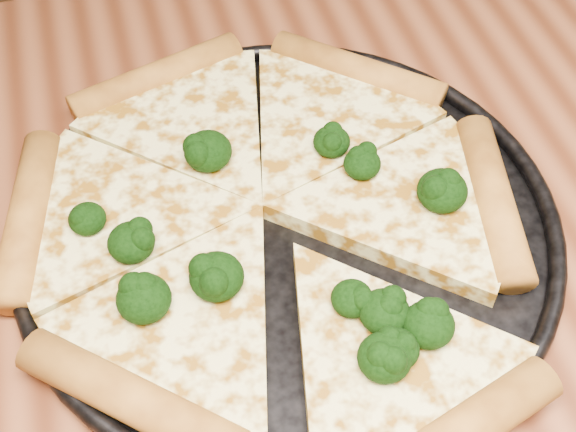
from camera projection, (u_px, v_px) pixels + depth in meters
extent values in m
cube|color=brown|center=(419.00, 376.00, 0.50)|extent=(1.20, 0.90, 0.04)
cylinder|color=black|center=(288.00, 228.00, 0.55)|extent=(0.37, 0.37, 0.01)
torus|color=black|center=(288.00, 221.00, 0.55)|extent=(0.38, 0.38, 0.01)
cylinder|color=#C88632|center=(357.00, 71.00, 0.63)|extent=(0.13, 0.12, 0.03)
cylinder|color=#C88632|center=(157.00, 78.00, 0.63)|extent=(0.15, 0.07, 0.03)
cylinder|color=#C88632|center=(28.00, 217.00, 0.54)|extent=(0.06, 0.15, 0.03)
cylinder|color=#C88632|center=(130.00, 399.00, 0.45)|extent=(0.13, 0.12, 0.03)
cylinder|color=#C88632|center=(493.00, 199.00, 0.55)|extent=(0.06, 0.15, 0.03)
ellipsoid|color=black|center=(87.00, 219.00, 0.52)|extent=(0.03, 0.03, 0.02)
ellipsoid|color=black|center=(131.00, 243.00, 0.51)|extent=(0.03, 0.03, 0.02)
ellipsoid|color=black|center=(208.00, 151.00, 0.56)|extent=(0.03, 0.03, 0.03)
ellipsoid|color=black|center=(332.00, 142.00, 0.57)|extent=(0.03, 0.03, 0.02)
ellipsoid|color=black|center=(384.00, 312.00, 0.48)|extent=(0.03, 0.03, 0.02)
ellipsoid|color=black|center=(362.00, 164.00, 0.56)|extent=(0.03, 0.03, 0.02)
ellipsoid|color=black|center=(397.00, 349.00, 0.46)|extent=(0.03, 0.03, 0.02)
ellipsoid|color=black|center=(428.00, 325.00, 0.47)|extent=(0.03, 0.03, 0.02)
ellipsoid|color=black|center=(144.00, 299.00, 0.48)|extent=(0.03, 0.03, 0.03)
ellipsoid|color=black|center=(385.00, 358.00, 0.46)|extent=(0.03, 0.03, 0.02)
ellipsoid|color=black|center=(217.00, 276.00, 0.49)|extent=(0.04, 0.04, 0.03)
ellipsoid|color=black|center=(352.00, 298.00, 0.48)|extent=(0.03, 0.03, 0.02)
ellipsoid|color=black|center=(442.00, 191.00, 0.54)|extent=(0.04, 0.04, 0.03)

